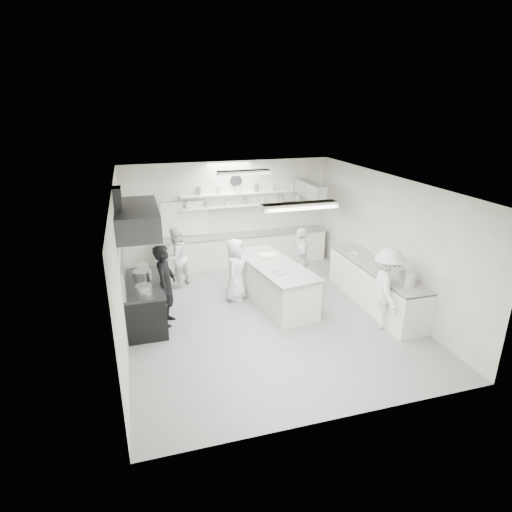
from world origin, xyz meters
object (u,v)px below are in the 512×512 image
object	(u,v)px
back_counter	(242,250)
right_counter	(375,286)
stove	(145,304)
prep_island	(274,284)
cook_stove	(166,285)
cook_back	(176,257)

from	to	relation	value
back_counter	right_counter	world-z (taller)	right_counter
stove	prep_island	size ratio (longest dim) A/B	0.70
prep_island	cook_stove	size ratio (longest dim) A/B	1.43
back_counter	cook_back	size ratio (longest dim) A/B	3.16
back_counter	cook_back	xyz separation A→B (m)	(-2.03, -1.01, 0.33)
prep_island	cook_stove	xyz separation A→B (m)	(-2.54, -0.30, 0.42)
stove	prep_island	distance (m)	2.99
back_counter	cook_stove	xyz separation A→B (m)	(-2.45, -2.95, 0.44)
back_counter	right_counter	xyz separation A→B (m)	(2.35, -3.40, 0.01)
right_counter	prep_island	world-z (taller)	prep_island
prep_island	cook_stove	bearing A→B (deg)	177.59
right_counter	cook_stove	size ratio (longest dim) A/B	1.84
stove	back_counter	xyz separation A→B (m)	(2.90, 2.80, 0.01)
cook_back	prep_island	bearing A→B (deg)	105.43
back_counter	prep_island	xyz separation A→B (m)	(0.09, -2.65, 0.01)
prep_island	stove	bearing A→B (deg)	173.63
back_counter	cook_back	world-z (taller)	cook_back
back_counter	prep_island	distance (m)	2.65
stove	prep_island	xyz separation A→B (m)	(2.99, 0.15, 0.02)
right_counter	cook_back	size ratio (longest dim) A/B	2.09
stove	right_counter	xyz separation A→B (m)	(5.25, -0.60, 0.02)
stove	cook_back	size ratio (longest dim) A/B	1.14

